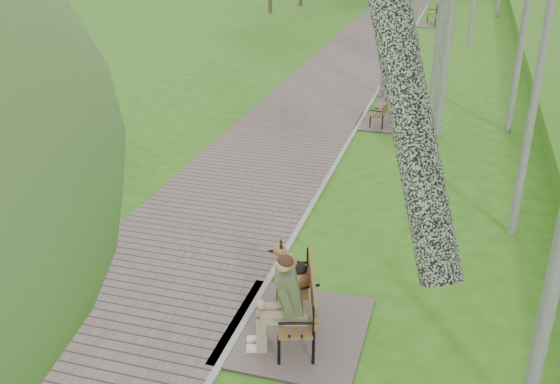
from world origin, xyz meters
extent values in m
cube|color=#645451|center=(-1.75, 21.50, 0.02)|extent=(3.50, 67.00, 0.04)
cube|color=#999993|center=(0.00, 21.50, 0.03)|extent=(0.10, 67.00, 0.05)
cube|color=#645451|center=(0.82, 5.97, 0.02)|extent=(2.03, 2.26, 0.04)
cube|color=brown|center=(0.77, 5.97, 0.51)|extent=(0.99, 1.77, 0.05)
cube|color=brown|center=(1.03, 6.05, 0.81)|extent=(0.55, 1.63, 0.37)
cube|color=#645451|center=(0.70, 16.30, 0.02)|extent=(1.56, 1.73, 0.04)
cube|color=brown|center=(0.65, 16.30, 0.39)|extent=(0.63, 1.35, 0.03)
cube|color=brown|center=(0.85, 16.26, 0.62)|extent=(0.28, 1.28, 0.29)
cube|color=#645451|center=(1.11, 18.74, 0.02)|extent=(1.82, 2.03, 0.04)
cube|color=brown|center=(1.06, 18.74, 0.46)|extent=(0.83, 1.59, 0.04)
cube|color=brown|center=(1.29, 18.80, 0.73)|extent=(0.43, 1.48, 0.33)
cube|color=#645451|center=(1.01, 34.27, 0.02)|extent=(2.01, 2.23, 0.04)
cube|color=brown|center=(0.96, 34.27, 0.50)|extent=(1.02, 1.75, 0.04)
cube|color=brown|center=(1.22, 34.36, 0.80)|extent=(0.59, 1.60, 0.37)
cylinder|color=#999CA1|center=(0.20, 19.17, 0.15)|extent=(0.20, 0.20, 0.30)
cylinder|color=#999CA1|center=(0.20, 19.17, 2.53)|extent=(0.12, 0.12, 5.07)
cylinder|color=#999CA1|center=(0.29, 29.38, 0.17)|extent=(0.23, 0.23, 0.34)
cylinder|color=#999CA1|center=(0.13, 41.75, 0.14)|extent=(0.19, 0.19, 0.28)
camera|label=1|loc=(2.77, -1.45, 5.80)|focal=40.00mm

